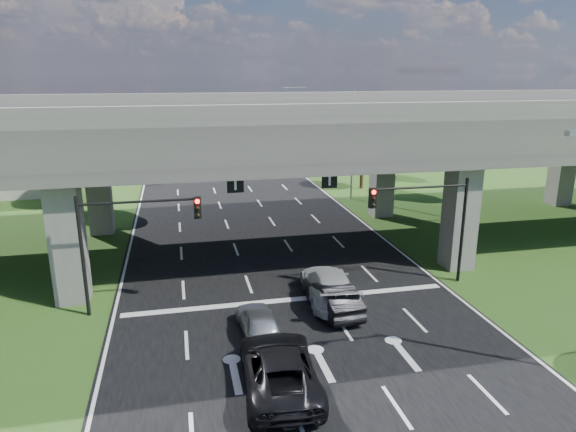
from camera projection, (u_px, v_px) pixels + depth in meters
name	position (u px, v px, depth m)	size (l,w,h in m)	color
ground	(306.00, 332.00, 23.56)	(160.00, 160.00, 0.00)	#2C4F19
road	(267.00, 258.00, 32.96)	(18.00, 120.00, 0.03)	black
overpass	(261.00, 130.00, 32.68)	(80.00, 15.00, 10.00)	#383533
signal_right	(429.00, 213.00, 27.75)	(5.76, 0.54, 6.00)	black
signal_left	(128.00, 231.00, 24.51)	(5.76, 0.54, 6.00)	black
streetlight_far	(349.00, 136.00, 46.61)	(3.38, 0.25, 10.00)	gray
streetlight_beyond	(305.00, 120.00, 61.65)	(3.38, 0.25, 10.00)	gray
tree_left_near	(73.00, 153.00, 43.80)	(4.50, 4.50, 7.80)	black
tree_left_mid	(56.00, 148.00, 50.87)	(3.91, 3.90, 6.76)	black
tree_left_far	(107.00, 129.00, 58.95)	(4.80, 4.80, 8.32)	black
tree_right_near	(363.00, 144.00, 51.35)	(4.20, 4.20, 7.28)	black
tree_right_mid	(363.00, 137.00, 59.58)	(3.91, 3.90, 6.76)	black
tree_right_far	(312.00, 125.00, 66.09)	(4.50, 4.50, 7.80)	black
car_silver	(258.00, 321.00, 23.09)	(1.61, 4.00, 1.36)	#A9ABB1
car_dark	(332.00, 296.00, 25.46)	(1.64, 4.71, 1.55)	black
car_white	(329.00, 285.00, 26.56)	(2.36, 5.81, 1.69)	#B9B9B9
car_trailing	(279.00, 368.00, 19.21)	(2.71, 5.88, 1.63)	black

